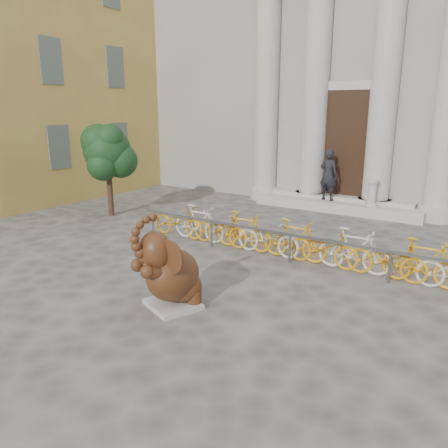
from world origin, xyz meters
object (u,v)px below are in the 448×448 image
Objects in this scene: elephant_statue at (170,273)px; bike_rack at (295,240)px; pedestrian at (328,175)px; tree at (108,152)px.

elephant_statue is 3.76m from bike_rack.
pedestrian reaches higher than elephant_statue.
pedestrian is at bearing 40.22° from tree.
bike_rack is (0.78, 3.68, -0.17)m from elephant_statue.
bike_rack is 4.98× the size of pedestrian.
tree is 1.69× the size of pedestrian.
tree is (-7.15, 0.68, 1.66)m from bike_rack.
pedestrian is (-1.31, 5.62, 0.78)m from bike_rack.
elephant_statue is 0.20× the size of bike_rack.
tree is 7.70m from pedestrian.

